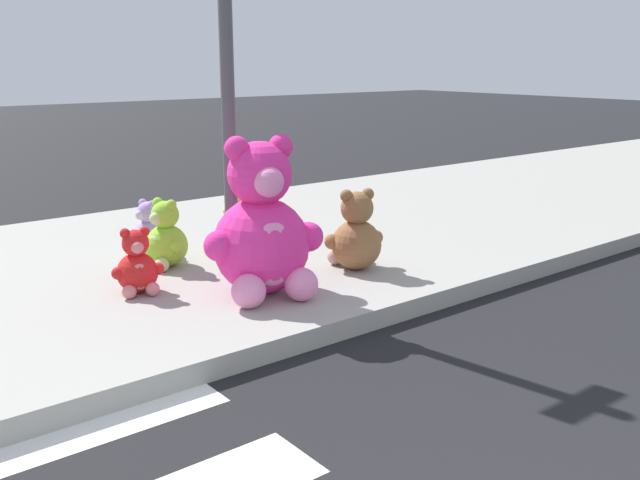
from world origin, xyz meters
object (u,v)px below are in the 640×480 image
plush_pink_large (262,232)px  plush_brown (356,237)px  sign_pole (227,63)px  plush_red (137,267)px  plush_lavender (148,231)px  plush_lime (165,240)px  plush_yellow (236,229)px

plush_pink_large → plush_brown: bearing=3.6°
sign_pole → plush_red: size_ratio=6.29×
plush_red → plush_lavender: bearing=61.4°
plush_lavender → plush_pink_large: bearing=-83.7°
plush_lime → plush_brown: (1.24, -1.05, 0.04)m
sign_pole → plush_lime: (-0.35, 0.52, -1.46)m
plush_pink_large → plush_lavender: bearing=96.3°
plush_lavender → plush_lime: (-0.08, -0.52, 0.04)m
plush_lavender → plush_brown: plush_brown is taller
sign_pole → plush_lime: sign_pole is taller
plush_red → plush_yellow: size_ratio=0.97×
plush_red → plush_lime: plush_lime is taller
plush_yellow → plush_lavender: size_ratio=1.07×
plush_red → plush_yellow: (1.23, 0.57, 0.01)m
plush_lavender → plush_brown: bearing=-53.6°
sign_pole → plush_lime: bearing=123.9°
plush_yellow → plush_lime: size_ratio=0.88×
plush_pink_large → plush_brown: (0.98, 0.06, -0.20)m
sign_pole → plush_brown: sign_pole is taller
plush_lavender → plush_brown: (1.16, -1.57, 0.08)m
plush_lavender → plush_brown: size_ratio=0.71×
plush_pink_large → plush_lavender: 1.67m
sign_pole → plush_lavender: sign_pole is taller
plush_yellow → plush_lime: bearing=-175.7°
plush_yellow → plush_brown: 1.21m
plush_brown → plush_lime: bearing=139.9°
sign_pole → plush_pink_large: (-0.09, -0.58, -1.22)m
plush_pink_large → plush_yellow: 1.29m
sign_pole → plush_pink_large: bearing=-98.8°
plush_red → plush_brown: 1.80m
plush_yellow → plush_lavender: plush_yellow is taller
plush_pink_large → plush_lime: (-0.26, 1.11, -0.24)m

